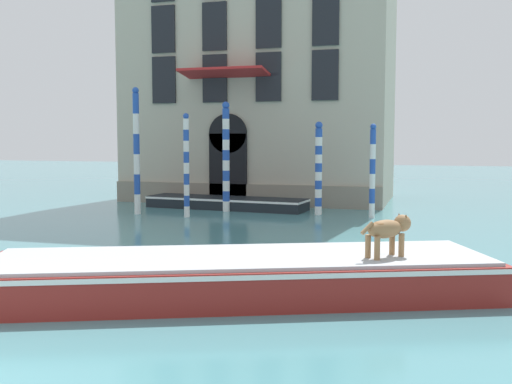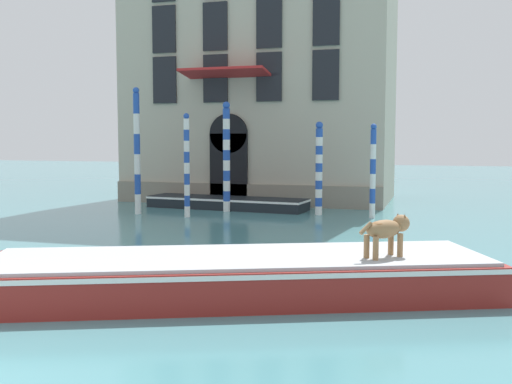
{
  "view_description": "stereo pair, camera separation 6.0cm",
  "coord_description": "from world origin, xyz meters",
  "px_view_note": "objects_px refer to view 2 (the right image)",
  "views": [
    {
      "loc": [
        5.85,
        -4.34,
        2.73
      ],
      "look_at": [
        0.91,
        12.2,
        1.2
      ],
      "focal_mm": 42.0,
      "sensor_mm": 36.0,
      "label": 1
    },
    {
      "loc": [
        5.91,
        -4.33,
        2.73
      ],
      "look_at": [
        0.91,
        12.2,
        1.2
      ],
      "focal_mm": 42.0,
      "sensor_mm": 36.0,
      "label": 2
    }
  ],
  "objects_px": {
    "mooring_pole_0": "(319,168)",
    "mooring_pole_2": "(373,171)",
    "boat_moored_near_palazzo": "(227,203)",
    "dog_on_deck": "(387,229)",
    "mooring_pole_1": "(227,156)",
    "mooring_pole_4": "(187,165)",
    "mooring_pole_3": "(137,151)",
    "boat_foreground": "(240,274)"
  },
  "relations": [
    {
      "from": "boat_foreground",
      "to": "mooring_pole_3",
      "type": "relative_size",
      "value": 1.97
    },
    {
      "from": "dog_on_deck",
      "to": "mooring_pole_1",
      "type": "distance_m",
      "value": 12.88
    },
    {
      "from": "boat_moored_near_palazzo",
      "to": "mooring_pole_0",
      "type": "xyz_separation_m",
      "value": [
        3.82,
        -0.82,
        1.46
      ]
    },
    {
      "from": "dog_on_deck",
      "to": "mooring_pole_0",
      "type": "height_order",
      "value": "mooring_pole_0"
    },
    {
      "from": "mooring_pole_2",
      "to": "dog_on_deck",
      "type": "bearing_deg",
      "value": -82.88
    },
    {
      "from": "dog_on_deck",
      "to": "mooring_pole_3",
      "type": "xyz_separation_m",
      "value": [
        -9.62,
        9.2,
        1.11
      ]
    },
    {
      "from": "dog_on_deck",
      "to": "mooring_pole_3",
      "type": "bearing_deg",
      "value": 87.54
    },
    {
      "from": "boat_foreground",
      "to": "mooring_pole_1",
      "type": "relative_size",
      "value": 2.19
    },
    {
      "from": "boat_foreground",
      "to": "dog_on_deck",
      "type": "bearing_deg",
      "value": -8.85
    },
    {
      "from": "boat_moored_near_palazzo",
      "to": "mooring_pole_2",
      "type": "xyz_separation_m",
      "value": [
        5.76,
        -1.12,
        1.4
      ]
    },
    {
      "from": "boat_moored_near_palazzo",
      "to": "mooring_pole_1",
      "type": "distance_m",
      "value": 2.03
    },
    {
      "from": "boat_foreground",
      "to": "mooring_pole_1",
      "type": "height_order",
      "value": "mooring_pole_1"
    },
    {
      "from": "boat_moored_near_palazzo",
      "to": "mooring_pole_3",
      "type": "relative_size",
      "value": 1.43
    },
    {
      "from": "boat_foreground",
      "to": "mooring_pole_3",
      "type": "height_order",
      "value": "mooring_pole_3"
    },
    {
      "from": "mooring_pole_3",
      "to": "mooring_pole_4",
      "type": "xyz_separation_m",
      "value": [
        2.06,
        -0.27,
        -0.48
      ]
    },
    {
      "from": "mooring_pole_2",
      "to": "boat_moored_near_palazzo",
      "type": "bearing_deg",
      "value": 168.98
    },
    {
      "from": "boat_foreground",
      "to": "boat_moored_near_palazzo",
      "type": "xyz_separation_m",
      "value": [
        -4.63,
        12.3,
        -0.14
      ]
    },
    {
      "from": "dog_on_deck",
      "to": "mooring_pole_3",
      "type": "height_order",
      "value": "mooring_pole_3"
    },
    {
      "from": "boat_foreground",
      "to": "mooring_pole_4",
      "type": "relative_size",
      "value": 2.49
    },
    {
      "from": "boat_moored_near_palazzo",
      "to": "mooring_pole_2",
      "type": "height_order",
      "value": "mooring_pole_2"
    },
    {
      "from": "mooring_pole_0",
      "to": "boat_moored_near_palazzo",
      "type": "bearing_deg",
      "value": 167.82
    },
    {
      "from": "boat_foreground",
      "to": "mooring_pole_2",
      "type": "distance_m",
      "value": 11.31
    },
    {
      "from": "mooring_pole_2",
      "to": "mooring_pole_0",
      "type": "bearing_deg",
      "value": 171.28
    },
    {
      "from": "boat_foreground",
      "to": "mooring_pole_0",
      "type": "distance_m",
      "value": 11.58
    },
    {
      "from": "mooring_pole_2",
      "to": "mooring_pole_4",
      "type": "xyz_separation_m",
      "value": [
        -6.24,
        -1.65,
        0.18
      ]
    },
    {
      "from": "dog_on_deck",
      "to": "mooring_pole_4",
      "type": "bearing_deg",
      "value": 81.5
    },
    {
      "from": "boat_moored_near_palazzo",
      "to": "mooring_pole_0",
      "type": "distance_m",
      "value": 4.17
    },
    {
      "from": "mooring_pole_1",
      "to": "mooring_pole_2",
      "type": "height_order",
      "value": "mooring_pole_1"
    },
    {
      "from": "dog_on_deck",
      "to": "mooring_pole_2",
      "type": "distance_m",
      "value": 10.68
    },
    {
      "from": "boat_moored_near_palazzo",
      "to": "mooring_pole_4",
      "type": "distance_m",
      "value": 3.23
    },
    {
      "from": "mooring_pole_0",
      "to": "mooring_pole_2",
      "type": "relative_size",
      "value": 1.03
    },
    {
      "from": "boat_foreground",
      "to": "boat_moored_near_palazzo",
      "type": "distance_m",
      "value": 13.15
    },
    {
      "from": "dog_on_deck",
      "to": "boat_moored_near_palazzo",
      "type": "distance_m",
      "value": 13.72
    },
    {
      "from": "boat_moored_near_palazzo",
      "to": "mooring_pole_4",
      "type": "bearing_deg",
      "value": -94.28
    },
    {
      "from": "mooring_pole_1",
      "to": "mooring_pole_4",
      "type": "xyz_separation_m",
      "value": [
        -0.77,
        -1.97,
        -0.26
      ]
    },
    {
      "from": "dog_on_deck",
      "to": "mooring_pole_1",
      "type": "bearing_deg",
      "value": 73.19
    },
    {
      "from": "mooring_pole_2",
      "to": "mooring_pole_4",
      "type": "relative_size",
      "value": 0.9
    },
    {
      "from": "mooring_pole_0",
      "to": "mooring_pole_2",
      "type": "height_order",
      "value": "mooring_pole_0"
    },
    {
      "from": "mooring_pole_1",
      "to": "mooring_pole_3",
      "type": "bearing_deg",
      "value": -148.98
    },
    {
      "from": "dog_on_deck",
      "to": "mooring_pole_2",
      "type": "bearing_deg",
      "value": 48.39
    },
    {
      "from": "boat_foreground",
      "to": "boat_moored_near_palazzo",
      "type": "bearing_deg",
      "value": 88.14
    },
    {
      "from": "mooring_pole_2",
      "to": "boat_foreground",
      "type": "bearing_deg",
      "value": -95.78
    }
  ]
}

